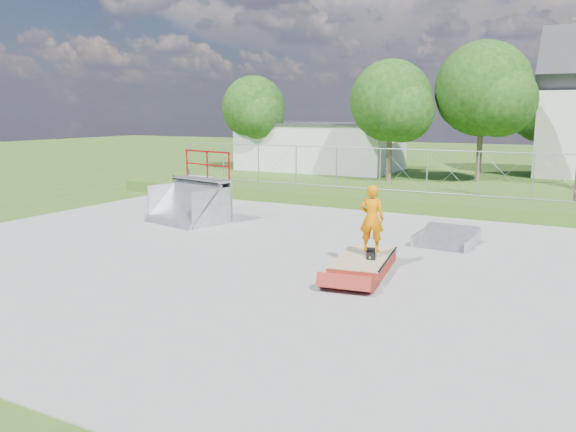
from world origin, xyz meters
The scene contains 15 objects.
ground centered at (0.00, 0.00, 0.00)m, with size 120.00×120.00×0.00m, color #365E1A.
concrete_pad centered at (0.00, 0.00, 0.02)m, with size 20.00×16.00×0.04m, color gray.
grass_berm centered at (0.00, 9.50, 0.25)m, with size 24.00×3.00×0.50m, color #365E1A.
grind_box centered at (3.14, 0.05, 0.18)m, with size 1.52×2.60×0.37m.
quarter_pipe centered at (-4.42, 2.97, 1.22)m, with size 2.44×2.06×2.44m, color #95979C, non-canonical shape.
flat_bank_ramp centered at (4.32, 3.61, 0.24)m, with size 1.55×1.65×0.47m, color #95979C, non-canonical shape.
skateboard centered at (3.26, 0.20, 0.41)m, with size 0.22×0.80×0.02m, color black.
skater centered at (3.26, 0.20, 1.22)m, with size 0.59×0.39×1.61m, color #DC6F00.
concrete_stairs centered at (-8.50, 8.70, 0.40)m, with size 1.50×1.60×0.80m, color gray, non-canonical shape.
chain_link_fence centered at (0.00, 10.50, 1.40)m, with size 20.00×0.06×1.80m, color #919398, non-canonical shape.
utility_building_flat centered at (-8.00, 22.00, 1.50)m, with size 10.00×6.00×3.00m, color silver.
tree_left_near centered at (-1.75, 17.83, 4.24)m, with size 4.76×4.48×6.65m.
tree_center centered at (2.78, 19.81, 4.85)m, with size 5.44×5.12×7.60m.
tree_left_far centered at (-11.77, 19.85, 3.94)m, with size 4.42×4.16×6.18m.
tree_back_mid centered at (5.21, 27.86, 3.63)m, with size 4.08×3.84×5.70m.
Camera 1 is at (7.61, -12.35, 3.77)m, focal length 35.00 mm.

